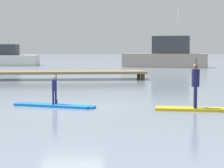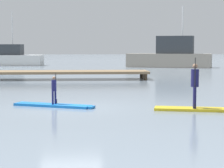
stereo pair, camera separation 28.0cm
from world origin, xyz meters
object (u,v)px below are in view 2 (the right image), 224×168
at_px(paddler_adult, 195,83).
at_px(fishing_boat_green_midground, 171,56).
at_px(paddleboard_far, 203,109).
at_px(paddleboard_near, 54,105).
at_px(paddler_child_solo, 54,88).
at_px(fishing_boat_white_large, 5,58).

relative_size(paddler_adult, fishing_boat_green_midground, 0.19).
height_order(paddler_adult, fishing_boat_green_midground, fishing_boat_green_midground).
distance_m(paddleboard_far, paddler_adult, 1.09).
xyz_separation_m(paddleboard_near, fishing_boat_green_midground, (11.47, 33.14, 1.29)).
relative_size(paddler_child_solo, paddler_adult, 0.65).
bearing_deg(paddler_adult, paddleboard_far, -12.15).
distance_m(paddleboard_far, fishing_boat_white_large, 43.37).
distance_m(paddler_child_solo, fishing_boat_white_large, 40.26).
distance_m(paddleboard_near, paddleboard_far, 6.00).
height_order(paddleboard_near, fishing_boat_white_large, fishing_boat_white_large).
distance_m(paddleboard_near, fishing_boat_white_large, 40.27).
relative_size(paddleboard_near, fishing_boat_white_large, 0.34).
bearing_deg(fishing_boat_green_midground, paddler_adult, -99.85).
bearing_deg(paddler_child_solo, fishing_boat_green_midground, 70.92).
xyz_separation_m(paddleboard_near, paddleboard_far, (5.80, -1.52, 0.00)).
xyz_separation_m(paddleboard_near, paddler_adult, (5.47, -1.44, 1.03)).
bearing_deg(paddleboard_near, fishing_boat_white_large, 102.89).
bearing_deg(fishing_boat_green_midground, paddleboard_far, -99.28).
relative_size(paddleboard_far, fishing_boat_white_large, 0.38).
relative_size(paddler_child_solo, fishing_boat_white_large, 0.13).
bearing_deg(fishing_boat_green_midground, fishing_boat_white_large, 163.37).
bearing_deg(paddler_child_solo, paddleboard_near, -147.14).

